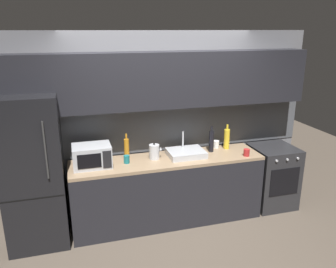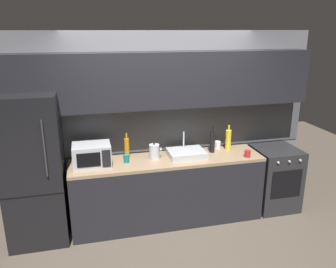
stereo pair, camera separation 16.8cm
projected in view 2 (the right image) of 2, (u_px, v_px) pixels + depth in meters
The scene contains 14 objects.
ground_plane at pixel (186, 261), 3.82m from camera, with size 10.00×10.00×0.00m, color #4C4238.
back_wall at pixel (162, 105), 4.47m from camera, with size 4.25×0.44×2.50m.
counter_run at pixel (168, 190), 4.52m from camera, with size 2.51×0.60×0.90m.
refrigerator at pixel (34, 169), 4.01m from camera, with size 0.68×0.69×1.84m.
oven_range at pixel (274, 178), 4.88m from camera, with size 0.60×0.62×0.90m.
microwave at pixel (92, 155), 4.15m from camera, with size 0.46×0.35×0.27m.
sink_basin at pixel (186, 153), 4.46m from camera, with size 0.48×0.38×0.30m.
kettle at pixel (154, 151), 4.37m from camera, with size 0.17×0.13×0.21m.
wine_bottle_dark at pixel (212, 142), 4.58m from camera, with size 0.07×0.07×0.36m.
wine_bottle_amber at pixel (127, 148), 4.38m from camera, with size 0.07×0.07×0.33m.
wine_bottle_yellow at pixel (228, 139), 4.69m from camera, with size 0.08×0.08×0.35m.
mug_white at pixel (217, 145), 4.75m from camera, with size 0.09×0.09×0.10m, color silver.
mug_red at pixel (248, 154), 4.43m from camera, with size 0.08×0.08×0.09m, color #A82323.
mug_teal at pixel (126, 159), 4.25m from camera, with size 0.07×0.07×0.10m, color #19666B.
Camera 2 is at (-0.97, -3.08, 2.51)m, focal length 36.05 mm.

